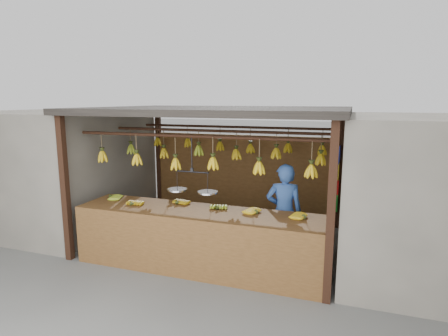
% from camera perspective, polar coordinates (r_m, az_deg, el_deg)
% --- Properties ---
extents(ground, '(80.00, 80.00, 0.00)m').
position_cam_1_polar(ground, '(6.91, -0.83, -11.09)').
color(ground, '#5B5B57').
extents(stall, '(4.30, 3.30, 2.40)m').
position_cam_1_polar(stall, '(6.77, 0.08, 5.64)').
color(stall, black).
rests_on(stall, ground).
extents(neighbor_left, '(3.00, 3.00, 2.30)m').
position_cam_1_polar(neighbor_left, '(8.49, -24.34, 0.09)').
color(neighbor_left, slate).
rests_on(neighbor_left, ground).
extents(counter, '(3.77, 0.86, 0.96)m').
position_cam_1_polar(counter, '(5.56, -4.42, -8.71)').
color(counter, brown).
rests_on(counter, ground).
extents(hanging_bananas, '(3.63, 2.24, 0.37)m').
position_cam_1_polar(hanging_bananas, '(6.50, -0.97, 2.24)').
color(hanging_bananas, gold).
rests_on(hanging_bananas, ground).
extents(balance_scale, '(0.80, 0.30, 0.85)m').
position_cam_1_polar(balance_scale, '(5.68, -4.86, -3.12)').
color(balance_scale, black).
rests_on(balance_scale, ground).
extents(vendor, '(0.63, 0.47, 1.56)m').
position_cam_1_polar(vendor, '(6.02, 9.12, -6.68)').
color(vendor, '#3359A5').
rests_on(vendor, ground).
extents(bag_bundles, '(0.08, 0.26, 1.27)m').
position_cam_1_polar(bag_bundles, '(7.55, 16.76, -1.57)').
color(bag_bundles, '#1426BF').
rests_on(bag_bundles, ground).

